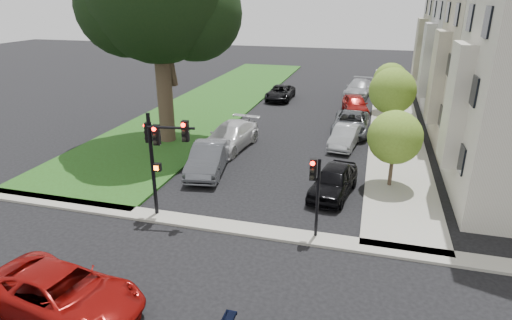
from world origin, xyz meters
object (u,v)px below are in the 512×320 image
(car_parked_1, at_px, (345,137))
(car_parked_0, at_px, (333,181))
(car_parked_4, at_px, (359,88))
(car_parked_6, at_px, (230,136))
(car_cross_near, at_px, (62,294))
(small_tree_a, at_px, (395,137))
(traffic_signal_main, at_px, (159,147))
(car_parked_3, at_px, (355,104))
(car_parked_5, at_px, (208,159))
(car_parked_2, at_px, (351,123))
(traffic_signal_secondary, at_px, (315,184))
(small_tree_b, at_px, (392,91))
(small_tree_c, at_px, (390,80))
(car_parked_8, at_px, (280,93))

(car_parked_1, bearing_deg, car_parked_0, -82.22)
(car_parked_1, relative_size, car_parked_4, 0.77)
(car_parked_6, bearing_deg, car_parked_4, 75.11)
(car_cross_near, height_order, car_parked_1, car_cross_near)
(car_parked_6, bearing_deg, car_parked_0, -29.23)
(small_tree_a, xyz_separation_m, car_parked_6, (-9.75, 3.47, -1.86))
(traffic_signal_main, height_order, car_parked_3, traffic_signal_main)
(car_parked_4, xyz_separation_m, car_parked_5, (-6.95, -21.87, 0.02))
(car_parked_2, distance_m, car_parked_3, 5.66)
(traffic_signal_secondary, xyz_separation_m, car_parked_3, (0.46, 20.48, -1.63))
(small_tree_b, bearing_deg, traffic_signal_main, -122.80)
(car_parked_3, bearing_deg, small_tree_c, 8.81)
(traffic_signal_secondary, bearing_deg, car_parked_4, 89.19)
(small_tree_a, distance_m, traffic_signal_secondary, 6.70)
(small_tree_c, bearing_deg, car_parked_2, -111.14)
(small_tree_c, height_order, car_parked_2, small_tree_c)
(small_tree_c, relative_size, car_parked_2, 0.78)
(car_parked_2, height_order, car_parked_5, car_parked_5)
(car_parked_4, bearing_deg, car_parked_0, -83.49)
(car_cross_near, bearing_deg, car_parked_4, -3.68)
(small_tree_a, relative_size, car_parked_5, 0.82)
(car_parked_8, bearing_deg, traffic_signal_main, -90.41)
(car_parked_1, distance_m, car_parked_5, 9.40)
(small_tree_b, xyz_separation_m, car_parked_3, (-2.59, 5.49, -2.37))
(small_tree_a, height_order, small_tree_b, small_tree_b)
(car_cross_near, xyz_separation_m, car_parked_5, (0.12, 11.73, 0.08))
(small_tree_c, bearing_deg, car_parked_5, -120.74)
(small_tree_b, bearing_deg, car_parked_2, -176.37)
(traffic_signal_secondary, relative_size, car_parked_8, 0.72)
(small_tree_a, xyz_separation_m, traffic_signal_secondary, (-3.05, -5.96, -0.27))
(small_tree_a, bearing_deg, traffic_signal_secondary, -117.08)
(small_tree_a, bearing_deg, car_parked_2, 106.14)
(small_tree_a, bearing_deg, small_tree_b, 90.00)
(car_parked_2, bearing_deg, traffic_signal_main, -115.63)
(traffic_signal_main, bearing_deg, traffic_signal_secondary, -0.32)
(car_cross_near, height_order, car_parked_2, car_parked_2)
(car_parked_5, height_order, car_parked_6, car_parked_5)
(car_parked_2, bearing_deg, small_tree_b, 3.54)
(traffic_signal_secondary, relative_size, car_parked_1, 0.83)
(traffic_signal_secondary, distance_m, car_parked_4, 27.21)
(small_tree_c, distance_m, traffic_signal_main, 23.49)
(traffic_signal_secondary, bearing_deg, small_tree_a, 62.92)
(car_parked_4, bearing_deg, car_parked_3, -82.76)
(car_parked_6, bearing_deg, car_cross_near, -83.02)
(car_parked_6, bearing_deg, small_tree_c, 57.85)
(car_cross_near, xyz_separation_m, car_parked_8, (0.07, 30.12, -0.06))
(traffic_signal_secondary, xyz_separation_m, car_cross_near, (-6.68, -6.44, -1.66))
(small_tree_c, bearing_deg, traffic_signal_main, -114.21)
(traffic_signal_secondary, distance_m, car_parked_0, 4.60)
(small_tree_a, bearing_deg, car_parked_5, -176.06)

